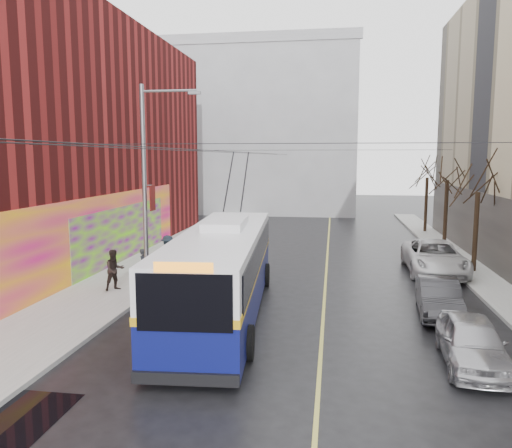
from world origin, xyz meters
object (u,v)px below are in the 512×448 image
Objects in this scene: tree_mid at (448,168)px; tree_far at (428,168)px; tree_near at (479,177)px; pedestrian_b at (115,270)px; pedestrian_a at (144,265)px; parked_car_b at (439,298)px; streetlight_pole at (148,183)px; following_car at (221,248)px; parked_car_c at (434,257)px; parked_car_a at (472,342)px; trolleybus at (222,270)px; pedestrian_c at (168,253)px.

tree_far is (0.00, 7.00, -0.11)m from tree_mid.
pedestrian_b is at bearing -158.90° from tree_near.
parked_car_b is at bearing -93.29° from pedestrian_a.
streetlight_pole reaches higher than following_car.
streetlight_pole is 4.99× the size of pedestrian_b.
parked_car_b is at bearing -49.81° from pedestrian_b.
parked_car_c is (1.20, 7.18, 0.15)m from parked_car_b.
parked_car_b is (0.00, 4.64, -0.02)m from parked_car_a.
following_car reaches higher than parked_car_a.
parked_car_a is at bearing -26.92° from streetlight_pole.
tree_mid is 1.61× the size of parked_car_b.
tree_mid is 15.51m from following_car.
tree_mid is 1.11× the size of parked_car_c.
pedestrian_b is (-3.12, -7.22, 0.27)m from following_car.
trolleybus reaches higher than pedestrian_a.
pedestrian_c is (-0.36, 3.46, -3.77)m from streetlight_pole.
tree_mid reaches higher than trolleybus.
tree_near reaches higher than pedestrian_c.
following_car is at bearing -135.64° from tree_far.
parked_car_a is at bearing -97.00° from tree_far.
trolleybus is at bearing -80.59° from following_car.
pedestrian_a is 0.86× the size of pedestrian_b.
tree_near is 1.39× the size of following_car.
tree_mid is 3.60× the size of pedestrian_c.
tree_far is at bearing 90.00° from tree_near.
parked_car_b is at bearing -98.96° from parked_car_c.
tree_far is 15.01m from parked_car_c.
parked_car_b is 13.24m from pedestrian_c.
pedestrian_b is at bearing 153.94° from trolleybus.
streetlight_pole is at bearing 135.71° from pedestrian_c.
trolleybus is at bearing -67.35° from pedestrian_b.
tree_far reaches higher than tree_near.
pedestrian_b is at bearing -156.58° from parked_car_c.
tree_mid is 21.77m from pedestrian_b.
parked_car_a reaches higher than parked_car_b.
trolleybus is (-11.31, -15.54, -3.52)m from tree_mid.
following_car is (-11.50, 1.04, -0.05)m from parked_car_c.
tree_near is (15.14, 6.00, 0.13)m from streetlight_pole.
tree_far is 19.38m from following_car.
trolleybus reaches higher than parked_car_c.
tree_far is at bearing -31.78° from pedestrian_a.
pedestrian_a is at bearing 153.57° from parked_car_a.
tree_far reaches higher than pedestrian_a.
parked_car_c is at bearing -8.94° from following_car.
tree_near is at bearing -90.00° from tree_mid.
streetlight_pole is 4.10m from pedestrian_b.
tree_mid is (0.00, 7.00, 0.28)m from tree_near.
parked_car_a is at bearing -95.26° from parked_car_c.
following_car is (1.64, 6.80, -4.06)m from streetlight_pole.
tree_far is 1.59× the size of parked_car_a.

